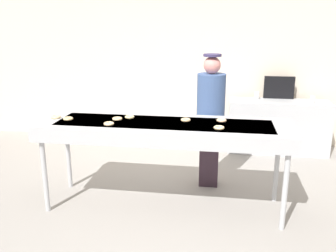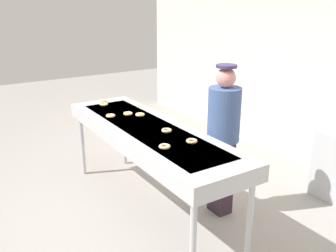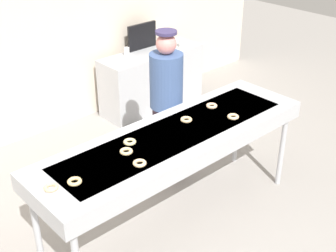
# 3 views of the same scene
# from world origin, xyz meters

# --- Properties ---
(ground_plane) EXTENTS (16.00, 16.00, 0.00)m
(ground_plane) POSITION_xyz_m (0.00, 0.00, 0.00)
(ground_plane) COLOR #9E9993
(back_wall) EXTENTS (8.00, 0.12, 2.97)m
(back_wall) POSITION_xyz_m (0.00, 2.57, 1.48)
(back_wall) COLOR beige
(back_wall) RESTS_ON ground
(fryer_conveyor) EXTENTS (2.77, 0.79, 1.00)m
(fryer_conveyor) POSITION_xyz_m (0.00, 0.00, 0.92)
(fryer_conveyor) COLOR #B7BABF
(fryer_conveyor) RESTS_ON ground
(plain_donut_0) EXTENTS (0.15, 0.15, 0.03)m
(plain_donut_0) POSITION_xyz_m (-0.42, 0.13, 1.02)
(plain_donut_0) COLOR beige
(plain_donut_0) RESTS_ON fryer_conveyor
(plain_donut_1) EXTENTS (0.15, 0.15, 0.03)m
(plain_donut_1) POSITION_xyz_m (-1.08, -0.05, 1.02)
(plain_donut_1) COLOR #F4D38A
(plain_donut_1) RESTS_ON fryer_conveyor
(plain_donut_2) EXTENTS (0.15, 0.15, 0.03)m
(plain_donut_2) POSITION_xyz_m (-1.25, -0.00, 1.02)
(plain_donut_2) COLOR beige
(plain_donut_2) RESTS_ON fryer_conveyor
(plain_donut_3) EXTENTS (0.12, 0.12, 0.03)m
(plain_donut_3) POSITION_xyz_m (0.23, 0.09, 1.02)
(plain_donut_3) COLOR #E9C48A
(plain_donut_3) RESTS_ON fryer_conveyor
(plain_donut_4) EXTENTS (0.12, 0.12, 0.03)m
(plain_donut_4) POSITION_xyz_m (0.60, -0.16, 1.02)
(plain_donut_4) COLOR #F7D195
(plain_donut_4) RESTS_ON fryer_conveyor
(plain_donut_5) EXTENTS (0.13, 0.13, 0.03)m
(plain_donut_5) POSITION_xyz_m (0.62, 0.14, 1.02)
(plain_donut_5) COLOR #F9C395
(plain_donut_5) RESTS_ON fryer_conveyor
(plain_donut_6) EXTENTS (0.16, 0.16, 0.03)m
(plain_donut_6) POSITION_xyz_m (-0.56, -0.19, 1.02)
(plain_donut_6) COLOR beige
(plain_donut_6) RESTS_ON fryer_conveyor
(plain_donut_7) EXTENTS (0.15, 0.15, 0.03)m
(plain_donut_7) POSITION_xyz_m (-0.53, 0.02, 1.02)
(plain_donut_7) COLOR #F3CE8F
(plain_donut_7) RESTS_ON fryer_conveyor
(worker_baker) EXTENTS (0.35, 0.35, 1.69)m
(worker_baker) POSITION_xyz_m (0.48, 0.65, 0.97)
(worker_baker) COLOR #32222D
(worker_baker) RESTS_ON ground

